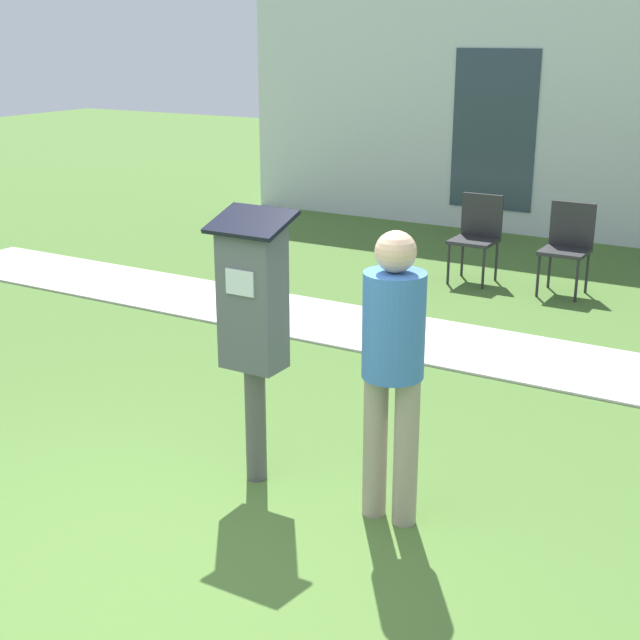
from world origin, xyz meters
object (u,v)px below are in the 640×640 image
at_px(person_standing, 393,356).
at_px(outdoor_chair_left, 477,231).
at_px(parking_meter, 253,313).
at_px(outdoor_chair_middle, 568,241).

bearing_deg(person_standing, outdoor_chair_left, 105.69).
xyz_separation_m(parking_meter, outdoor_chair_left, (-0.49, 4.78, -0.49)).
height_order(parking_meter, outdoor_chair_left, parking_meter).
bearing_deg(outdoor_chair_left, parking_meter, -76.75).
height_order(person_standing, outdoor_chair_left, person_standing).
height_order(parking_meter, outdoor_chair_middle, parking_meter).
relative_size(parking_meter, outdoor_chair_middle, 1.77).
bearing_deg(parking_meter, outdoor_chair_middle, 84.67).
distance_m(outdoor_chair_left, outdoor_chair_middle, 0.94).
relative_size(outdoor_chair_left, outdoor_chair_middle, 1.00).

